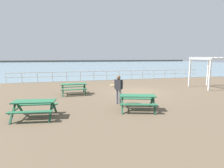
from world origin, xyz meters
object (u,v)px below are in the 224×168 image
visitor (119,88)px  picnic_table_mid_centre (74,86)px  picnic_table_near_left (138,99)px  lattice_pergola (209,65)px  picnic_table_near_right (34,105)px

visitor → picnic_table_mid_centre: bearing=-106.5°
picnic_table_near_left → lattice_pergola: (8.76, 4.84, 1.41)m
picnic_table_near_right → lattice_pergola: bearing=27.4°
picnic_table_near_left → visitor: 1.56m
picnic_table_near_right → picnic_table_mid_centre: same height
picnic_table_near_right → visitor: visitor is taller
picnic_table_near_left → picnic_table_mid_centre: same height
lattice_pergola → visitor: bearing=-164.7°
lattice_pergola → picnic_table_mid_centre: bearing=174.9°
picnic_table_mid_centre → lattice_pergola: bearing=-0.3°
picnic_table_near_left → picnic_table_mid_centre: 5.71m
picnic_table_mid_centre → visitor: 4.23m
picnic_table_near_left → lattice_pergola: 10.10m
picnic_table_mid_centre → visitor: visitor is taller
picnic_table_mid_centre → lattice_pergola: (11.74, -0.04, 1.41)m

